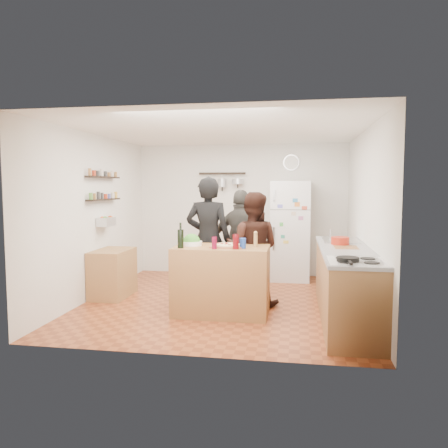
% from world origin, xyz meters
% --- Properties ---
extents(room_shell, '(4.20, 4.20, 4.20)m').
position_xyz_m(room_shell, '(0.00, 0.39, 1.25)').
color(room_shell, brown).
rests_on(room_shell, ground).
extents(prep_island, '(1.25, 0.72, 0.91)m').
position_xyz_m(prep_island, '(0.08, -0.59, 0.46)').
color(prep_island, olive).
rests_on(prep_island, floor).
extents(pizza_board, '(0.42, 0.34, 0.02)m').
position_xyz_m(pizza_board, '(0.16, -0.61, 0.92)').
color(pizza_board, brown).
rests_on(pizza_board, prep_island).
extents(pizza, '(0.34, 0.34, 0.02)m').
position_xyz_m(pizza, '(0.16, -0.61, 0.94)').
color(pizza, beige).
rests_on(pizza, pizza_board).
extents(salad_bowl, '(0.28, 0.28, 0.06)m').
position_xyz_m(salad_bowl, '(-0.34, -0.54, 0.94)').
color(salad_bowl, white).
rests_on(salad_bowl, prep_island).
extents(wine_bottle, '(0.08, 0.08, 0.24)m').
position_xyz_m(wine_bottle, '(-0.42, -0.81, 1.03)').
color(wine_bottle, black).
rests_on(wine_bottle, prep_island).
extents(wine_glass_near, '(0.06, 0.06, 0.16)m').
position_xyz_m(wine_glass_near, '(0.03, -0.83, 0.99)').
color(wine_glass_near, '#5F0820').
rests_on(wine_glass_near, prep_island).
extents(wine_glass_far, '(0.08, 0.08, 0.19)m').
position_xyz_m(wine_glass_far, '(0.30, -0.79, 1.00)').
color(wine_glass_far, '#57070C').
rests_on(wine_glass_far, prep_island).
extents(pepper_mill, '(0.05, 0.05, 0.16)m').
position_xyz_m(pepper_mill, '(0.53, -0.54, 0.99)').
color(pepper_mill, '#A37844').
rests_on(pepper_mill, prep_island).
extents(salt_canister, '(0.08, 0.08, 0.13)m').
position_xyz_m(salt_canister, '(0.38, -0.71, 0.98)').
color(salt_canister, navy).
rests_on(salt_canister, prep_island).
extents(person_left, '(0.68, 0.46, 1.85)m').
position_xyz_m(person_left, '(-0.23, 0.04, 0.92)').
color(person_left, black).
rests_on(person_left, floor).
extents(person_center, '(0.84, 0.68, 1.63)m').
position_xyz_m(person_center, '(0.44, -0.05, 0.81)').
color(person_center, black).
rests_on(person_center, floor).
extents(person_back, '(1.02, 0.54, 1.66)m').
position_xyz_m(person_back, '(0.21, 0.52, 0.83)').
color(person_back, '#302E2B').
rests_on(person_back, floor).
extents(counter_run, '(0.63, 2.63, 0.90)m').
position_xyz_m(counter_run, '(1.70, -0.55, 0.45)').
color(counter_run, '#9E7042').
rests_on(counter_run, floor).
extents(stove_top, '(0.60, 0.62, 0.02)m').
position_xyz_m(stove_top, '(1.70, -1.50, 0.91)').
color(stove_top, white).
rests_on(stove_top, counter_run).
extents(skillet, '(0.23, 0.23, 0.05)m').
position_xyz_m(skillet, '(1.60, -1.55, 0.94)').
color(skillet, black).
rests_on(skillet, stove_top).
extents(sink, '(0.50, 0.80, 0.03)m').
position_xyz_m(sink, '(1.70, 0.30, 0.92)').
color(sink, silver).
rests_on(sink, counter_run).
extents(cutting_board, '(0.30, 0.40, 0.02)m').
position_xyz_m(cutting_board, '(1.70, -0.46, 0.91)').
color(cutting_board, brown).
rests_on(cutting_board, counter_run).
extents(red_bowl, '(0.24, 0.24, 0.10)m').
position_xyz_m(red_bowl, '(1.65, -0.19, 0.97)').
color(red_bowl, '#AD2513').
rests_on(red_bowl, counter_run).
extents(fridge, '(0.70, 0.68, 1.80)m').
position_xyz_m(fridge, '(0.95, 1.75, 0.90)').
color(fridge, white).
rests_on(fridge, floor).
extents(wall_clock, '(0.30, 0.03, 0.30)m').
position_xyz_m(wall_clock, '(0.95, 2.08, 2.15)').
color(wall_clock, silver).
rests_on(wall_clock, back_wall).
extents(spice_shelf_lower, '(0.12, 1.00, 0.02)m').
position_xyz_m(spice_shelf_lower, '(-1.93, 0.20, 1.50)').
color(spice_shelf_lower, black).
rests_on(spice_shelf_lower, left_wall).
extents(spice_shelf_upper, '(0.12, 1.00, 0.02)m').
position_xyz_m(spice_shelf_upper, '(-1.93, 0.20, 1.85)').
color(spice_shelf_upper, black).
rests_on(spice_shelf_upper, left_wall).
extents(produce_basket, '(0.18, 0.35, 0.14)m').
position_xyz_m(produce_basket, '(-1.90, 0.20, 1.15)').
color(produce_basket, silver).
rests_on(produce_basket, left_wall).
extents(side_table, '(0.50, 0.80, 0.73)m').
position_xyz_m(side_table, '(-1.74, 0.04, 0.36)').
color(side_table, '#AA7647').
rests_on(side_table, floor).
extents(pot_rack, '(0.90, 0.04, 0.04)m').
position_xyz_m(pot_rack, '(-0.35, 2.00, 1.95)').
color(pot_rack, black).
rests_on(pot_rack, back_wall).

